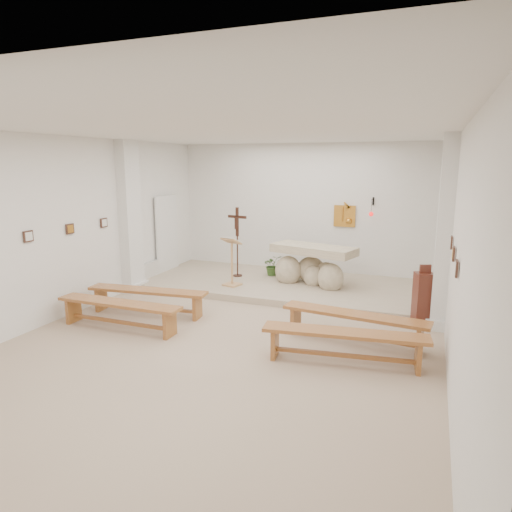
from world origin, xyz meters
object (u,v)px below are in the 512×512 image
at_px(lectern, 232,261).
at_px(bench_right_second, 344,339).
at_px(bench_left_front, 148,295).
at_px(crucifix_stand, 237,237).
at_px(altar, 312,268).
at_px(donation_pedestal, 423,299).
at_px(bench_right_front, 354,320).
at_px(bench_left_second, 119,309).

xyz_separation_m(lectern, bench_right_second, (3.20, -3.01, -0.34)).
bearing_deg(bench_left_front, crucifix_stand, 71.38).
bearing_deg(altar, bench_right_second, -53.79).
xyz_separation_m(donation_pedestal, bench_right_front, (-1.05, -1.26, -0.13)).
distance_m(altar, donation_pedestal, 3.03).
xyz_separation_m(lectern, donation_pedestal, (4.25, -0.85, -0.21)).
height_order(bench_left_front, bench_left_second, same).
distance_m(crucifix_stand, bench_right_second, 5.26).
height_order(bench_left_second, bench_right_second, same).
bearing_deg(bench_left_second, bench_left_front, 90.12).
relative_size(lectern, bench_left_front, 0.47).
height_order(lectern, bench_right_front, lectern).
distance_m(donation_pedestal, bench_right_front, 1.65).
height_order(donation_pedestal, bench_left_second, donation_pedestal).
height_order(donation_pedestal, bench_right_front, donation_pedestal).
bearing_deg(bench_left_second, crucifix_stand, 80.54).
bearing_deg(bench_right_second, bench_left_second, 172.69).
relative_size(crucifix_stand, bench_right_second, 0.71).
xyz_separation_m(altar, bench_left_front, (-2.62, -2.93, -0.15)).
xyz_separation_m(altar, bench_left_second, (-2.62, -3.83, -0.15)).
xyz_separation_m(bench_left_second, bench_right_second, (4.10, 0.00, 0.00)).
bearing_deg(altar, donation_pedestal, -18.36).
xyz_separation_m(bench_left_front, bench_left_second, (0.00, -0.90, 0.00)).
bearing_deg(bench_right_second, bench_left_front, 160.32).
bearing_deg(donation_pedestal, lectern, 147.20).
bearing_deg(bench_left_front, lectern, 60.76).
bearing_deg(bench_right_second, bench_right_front, 82.69).
bearing_deg(crucifix_stand, bench_right_front, -30.40).
xyz_separation_m(altar, donation_pedestal, (2.53, -1.67, -0.03)).
bearing_deg(lectern, bench_left_second, -92.56).
relative_size(lectern, donation_pedestal, 1.00).
bearing_deg(altar, bench_right_front, -48.15).
bearing_deg(altar, bench_left_second, -109.25).
distance_m(altar, bench_right_second, 4.11).
height_order(altar, donation_pedestal, donation_pedestal).
relative_size(altar, bench_right_second, 0.85).
height_order(donation_pedestal, bench_right_second, donation_pedestal).
bearing_deg(lectern, bench_left_front, -98.98).
xyz_separation_m(bench_left_front, bench_right_front, (4.10, 0.00, 0.00)).
xyz_separation_m(crucifix_stand, donation_pedestal, (4.49, -1.74, -0.65)).
relative_size(donation_pedestal, bench_left_second, 0.48).
height_order(altar, bench_left_second, altar).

